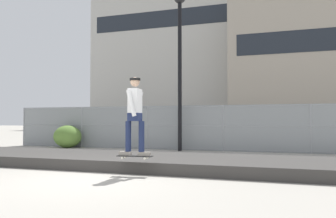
{
  "coord_description": "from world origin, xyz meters",
  "views": [
    {
      "loc": [
        3.72,
        -6.21,
        1.23
      ],
      "look_at": [
        0.82,
        2.71,
        1.55
      ],
      "focal_mm": 36.07,
      "sensor_mm": 36.0,
      "label": 1
    }
  ],
  "objects_px": {
    "parked_car_near": "(113,128)",
    "shrub_left": "(67,137)",
    "skater": "(135,111)",
    "street_lamp": "(180,52)",
    "skateboard": "(135,156)"
  },
  "relations": [
    {
      "from": "skateboard",
      "to": "skater",
      "type": "distance_m",
      "value": 1.01
    },
    {
      "from": "parked_car_near",
      "to": "shrub_left",
      "type": "height_order",
      "value": "parked_car_near"
    },
    {
      "from": "skateboard",
      "to": "shrub_left",
      "type": "height_order",
      "value": "shrub_left"
    },
    {
      "from": "skateboard",
      "to": "skater",
      "type": "bearing_deg",
      "value": 0.0
    },
    {
      "from": "skateboard",
      "to": "skater",
      "type": "xyz_separation_m",
      "value": [
        0.0,
        0.0,
        1.01
      ]
    },
    {
      "from": "parked_car_near",
      "to": "shrub_left",
      "type": "xyz_separation_m",
      "value": [
        -0.85,
        -2.76,
        -0.34
      ]
    },
    {
      "from": "skateboard",
      "to": "shrub_left",
      "type": "relative_size",
      "value": 0.63
    },
    {
      "from": "skater",
      "to": "shrub_left",
      "type": "height_order",
      "value": "skater"
    },
    {
      "from": "skateboard",
      "to": "shrub_left",
      "type": "distance_m",
      "value": 8.63
    },
    {
      "from": "skateboard",
      "to": "skater",
      "type": "height_order",
      "value": "skater"
    },
    {
      "from": "street_lamp",
      "to": "parked_car_near",
      "type": "bearing_deg",
      "value": 148.24
    },
    {
      "from": "parked_car_near",
      "to": "shrub_left",
      "type": "bearing_deg",
      "value": -107.14
    },
    {
      "from": "skater",
      "to": "street_lamp",
      "type": "xyz_separation_m",
      "value": [
        -0.74,
        6.2,
        2.56
      ]
    },
    {
      "from": "skateboard",
      "to": "street_lamp",
      "type": "relative_size",
      "value": 0.13
    },
    {
      "from": "skateboard",
      "to": "street_lamp",
      "type": "height_order",
      "value": "street_lamp"
    }
  ]
}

